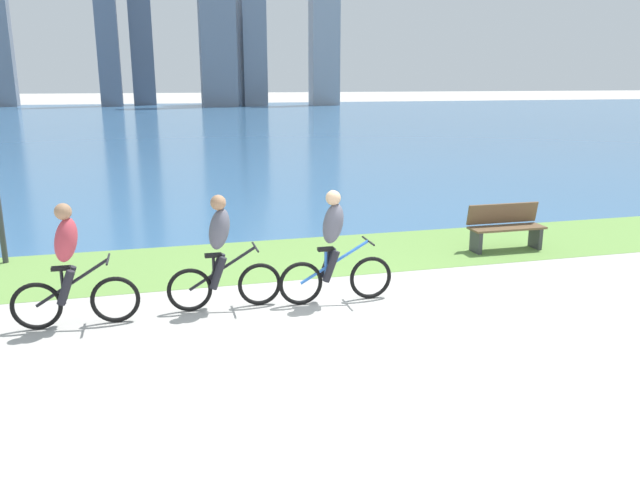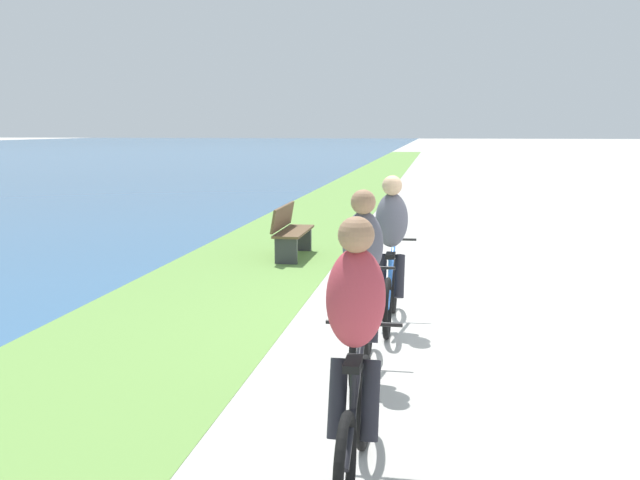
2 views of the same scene
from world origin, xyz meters
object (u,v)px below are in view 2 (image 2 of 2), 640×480
Objects in this scene: bench_near_path at (291,231)px; cyclist_lead at (391,253)px; cyclist_trailing at (363,284)px; cyclist_distant_rear at (356,356)px.

cyclist_lead is at bearing -153.79° from bench_near_path.
cyclist_lead is 1.17× the size of bench_near_path.
cyclist_trailing is 1.12× the size of bench_near_path.
cyclist_lead reaches higher than cyclist_trailing.
cyclist_lead is 3.65m from cyclist_distant_rear.
cyclist_lead reaches higher than cyclist_distant_rear.
bench_near_path is at bearing 18.01° from cyclist_trailing.
bench_near_path is at bearing 26.21° from cyclist_lead.
cyclist_trailing is at bearing 4.82° from cyclist_distant_rear.
cyclist_trailing is 0.99× the size of cyclist_distant_rear.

